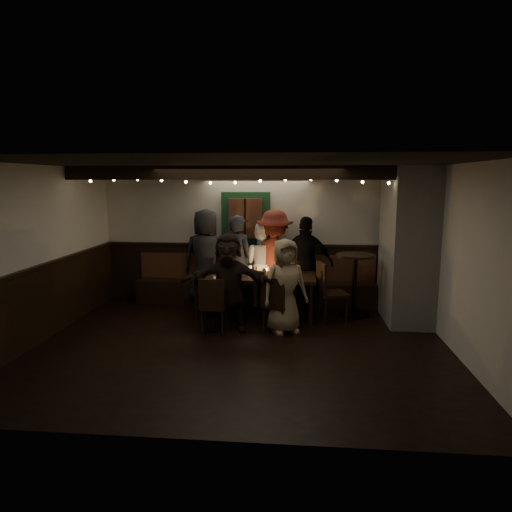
# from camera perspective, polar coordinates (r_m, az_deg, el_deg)

# --- Properties ---
(room) EXTENTS (6.02, 5.01, 2.62)m
(room) POSITION_cam_1_polar(r_m,az_deg,el_deg) (7.85, 7.09, -0.15)
(room) COLOR black
(room) RESTS_ON ground
(dining_table) EXTENTS (2.08, 0.89, 0.90)m
(dining_table) POSITION_cam_1_polar(r_m,az_deg,el_deg) (7.93, -0.15, -2.87)
(dining_table) COLOR black
(dining_table) RESTS_ON ground
(chair_near_left) EXTENTS (0.42, 0.42, 0.89)m
(chair_near_left) POSITION_cam_1_polar(r_m,az_deg,el_deg) (7.14, -5.42, -5.81)
(chair_near_left) COLOR black
(chair_near_left) RESTS_ON ground
(chair_near_right) EXTENTS (0.53, 0.53, 0.89)m
(chair_near_right) POSITION_cam_1_polar(r_m,az_deg,el_deg) (7.18, 2.43, -5.67)
(chair_near_right) COLOR black
(chair_near_right) RESTS_ON ground
(chair_end) EXTENTS (0.56, 0.56, 1.02)m
(chair_end) POSITION_cam_1_polar(r_m,az_deg,el_deg) (7.81, 8.90, -3.98)
(chair_end) COLOR black
(chair_end) RESTS_ON ground
(high_top) EXTENTS (0.69, 0.69, 1.09)m
(high_top) POSITION_cam_1_polar(r_m,az_deg,el_deg) (8.23, 12.25, -2.56)
(high_top) COLOR black
(high_top) RESTS_ON ground
(person_a) EXTENTS (0.95, 0.66, 1.84)m
(person_a) POSITION_cam_1_polar(r_m,az_deg,el_deg) (8.75, -6.26, -0.16)
(person_a) COLOR black
(person_a) RESTS_ON ground
(person_b) EXTENTS (0.75, 0.64, 1.74)m
(person_b) POSITION_cam_1_polar(r_m,az_deg,el_deg) (8.59, -2.29, -0.63)
(person_b) COLOR #25252F
(person_b) RESTS_ON ground
(person_c) EXTENTS (0.92, 0.81, 1.60)m
(person_c) POSITION_cam_1_polar(r_m,az_deg,el_deg) (8.63, 0.65, -1.04)
(person_c) COLOR white
(person_c) RESTS_ON ground
(person_d) EXTENTS (1.26, 0.83, 1.83)m
(person_d) POSITION_cam_1_polar(r_m,az_deg,el_deg) (8.54, 2.32, -0.38)
(person_d) COLOR maroon
(person_d) RESTS_ON ground
(person_e) EXTENTS (1.08, 0.64, 1.72)m
(person_e) POSITION_cam_1_polar(r_m,az_deg,el_deg) (8.50, 6.28, -0.86)
(person_e) COLOR black
(person_e) RESTS_ON ground
(person_f) EXTENTS (1.47, 0.52, 1.57)m
(person_f) POSITION_cam_1_polar(r_m,az_deg,el_deg) (7.22, -3.47, -3.30)
(person_f) COLOR black
(person_f) RESTS_ON ground
(person_g) EXTENTS (0.86, 0.73, 1.49)m
(person_g) POSITION_cam_1_polar(r_m,az_deg,el_deg) (7.14, 3.64, -3.76)
(person_g) COLOR #9C8760
(person_g) RESTS_ON ground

